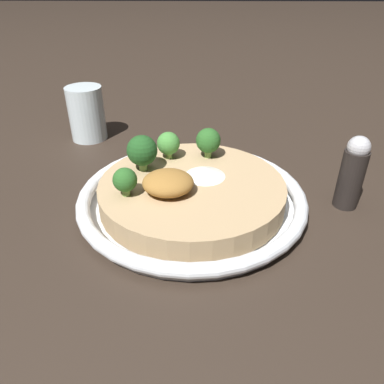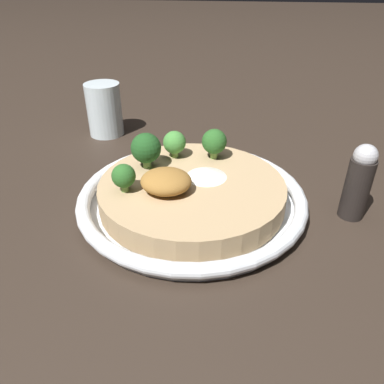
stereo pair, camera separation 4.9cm
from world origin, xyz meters
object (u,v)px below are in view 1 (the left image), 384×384
at_px(broccoli_back_left, 168,144).
at_px(drinking_glass, 87,113).
at_px(broccoli_back, 208,141).
at_px(broccoli_left, 142,151).
at_px(pepper_shaker, 352,172).
at_px(broccoli_front_left, 125,180).
at_px(risotto_bowl, 192,195).

bearing_deg(broccoli_back_left, drinking_glass, 136.09).
distance_m(broccoli_back, broccoli_left, 0.10).
bearing_deg(pepper_shaker, drinking_glass, 151.51).
distance_m(broccoli_back_left, drinking_glass, 0.22).
relative_size(broccoli_front_left, broccoli_back, 0.82).
relative_size(broccoli_back, broccoli_left, 0.89).
bearing_deg(broccoli_front_left, risotto_bowl, 22.11).
bearing_deg(broccoli_back_left, broccoli_back, 4.06).
distance_m(risotto_bowl, broccoli_front_left, 0.09).
xyz_separation_m(broccoli_back, pepper_shaker, (0.18, -0.07, -0.01)).
distance_m(risotto_bowl, drinking_glass, 0.30).
bearing_deg(broccoli_back, risotto_bowl, -106.46).
relative_size(broccoli_front_left, drinking_glass, 0.38).
bearing_deg(risotto_bowl, broccoli_front_left, -157.89).
bearing_deg(pepper_shaker, broccoli_front_left, -172.37).
relative_size(risotto_bowl, pepper_shaker, 3.01).
distance_m(broccoli_back, broccoli_back_left, 0.06).
height_order(broccoli_back, broccoli_back_left, broccoli_back).
bearing_deg(risotto_bowl, broccoli_back_left, 116.63).
distance_m(broccoli_back, drinking_glass, 0.26).
relative_size(broccoli_front_left, pepper_shaker, 0.36).
bearing_deg(risotto_bowl, pepper_shaker, 1.62).
height_order(broccoli_front_left, drinking_glass, drinking_glass).
xyz_separation_m(drinking_glass, pepper_shaker, (0.40, -0.22, 0.00)).
height_order(risotto_bowl, drinking_glass, drinking_glass).
relative_size(risotto_bowl, broccoli_back_left, 7.61).
xyz_separation_m(broccoli_front_left, broccoli_left, (0.01, 0.07, 0.01)).
height_order(broccoli_left, broccoli_back_left, broccoli_left).
distance_m(broccoli_front_left, broccoli_left, 0.07).
xyz_separation_m(broccoli_back, drinking_glass, (-0.21, 0.15, -0.01)).
bearing_deg(drinking_glass, broccoli_left, -56.30).
bearing_deg(broccoli_back_left, pepper_shaker, -14.89).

